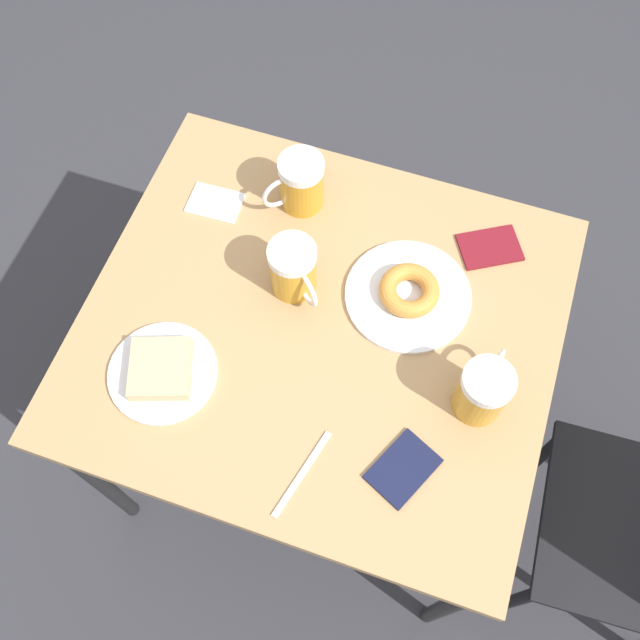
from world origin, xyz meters
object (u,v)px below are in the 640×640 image
object	(u,v)px
plate_with_donut	(409,293)
napkin_folded	(215,203)
fork	(302,474)
beer_mug_center	(294,269)
passport_far_edge	(490,247)
beer_mug_left	(483,390)
plate_with_cake	(162,371)
beer_mug_right	(300,183)
passport_near_edge	(403,469)

from	to	relation	value
plate_with_donut	napkin_folded	bearing A→B (deg)	-100.61
napkin_folded	fork	size ratio (longest dim) A/B	0.65
fork	beer_mug_center	bearing A→B (deg)	-158.30
plate_with_donut	passport_far_edge	bearing A→B (deg)	141.71
plate_with_donut	fork	size ratio (longest dim) A/B	1.43
beer_mug_left	napkin_folded	distance (m)	0.70
plate_with_cake	napkin_folded	bearing A→B (deg)	-171.91
beer_mug_left	beer_mug_center	bearing A→B (deg)	-107.16
beer_mug_right	napkin_folded	bearing A→B (deg)	-69.35
plate_with_cake	plate_with_donut	xyz separation A→B (m)	(-0.32, 0.40, -0.00)
beer_mug_center	fork	bearing A→B (deg)	21.70
beer_mug_left	passport_far_edge	bearing A→B (deg)	-171.20
fork	passport_far_edge	distance (m)	0.62
plate_with_cake	fork	distance (m)	0.34
beer_mug_right	passport_near_edge	world-z (taller)	beer_mug_right
beer_mug_left	plate_with_cake	bearing A→B (deg)	-76.71
fork	passport_near_edge	distance (m)	0.18
beer_mug_center	fork	xyz separation A→B (m)	(0.36, 0.15, -0.06)
beer_mug_right	passport_far_edge	world-z (taller)	beer_mug_right
napkin_folded	beer_mug_right	bearing A→B (deg)	110.65
plate_with_donut	passport_far_edge	world-z (taller)	plate_with_donut
beer_mug_right	napkin_folded	distance (m)	0.20
beer_mug_left	beer_mug_right	xyz separation A→B (m)	(-0.33, -0.47, 0.00)
beer_mug_center	passport_near_edge	bearing A→B (deg)	46.87
plate_with_cake	napkin_folded	distance (m)	0.41
beer_mug_left	napkin_folded	world-z (taller)	beer_mug_left
plate_with_cake	passport_near_edge	xyz separation A→B (m)	(0.03, 0.49, -0.01)
beer_mug_left	beer_mug_center	size ratio (longest dim) A/B	1.09
plate_with_donut	beer_mug_right	distance (m)	0.33
beer_mug_right	fork	bearing A→B (deg)	19.66
beer_mug_left	passport_far_edge	xyz separation A→B (m)	(-0.34, -0.05, -0.06)
beer_mug_center	napkin_folded	distance (m)	0.28
plate_with_donut	passport_far_edge	distance (m)	0.21
beer_mug_left	fork	world-z (taller)	beer_mug_left
beer_mug_center	passport_far_edge	size ratio (longest dim) A/B	0.85
plate_with_donut	beer_mug_left	distance (m)	0.26
fork	plate_with_cake	bearing A→B (deg)	-107.01
napkin_folded	beer_mug_left	bearing A→B (deg)	67.88
plate_with_cake	beer_mug_right	xyz separation A→B (m)	(-0.47, 0.12, 0.05)
passport_far_edge	fork	bearing A→B (deg)	-20.33
passport_near_edge	plate_with_donut	bearing A→B (deg)	-165.64
passport_near_edge	napkin_folded	bearing A→B (deg)	-128.16
beer_mug_left	beer_mug_center	distance (m)	0.43
plate_with_donut	beer_mug_right	size ratio (longest dim) A/B	1.99
plate_with_cake	passport_far_edge	size ratio (longest dim) A/B	1.39
beer_mug_right	napkin_folded	world-z (taller)	beer_mug_right
plate_with_cake	beer_mug_left	bearing A→B (deg)	103.29
plate_with_donut	fork	bearing A→B (deg)	-11.35
passport_far_edge	beer_mug_left	bearing A→B (deg)	8.80
napkin_folded	fork	bearing A→B (deg)	37.08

